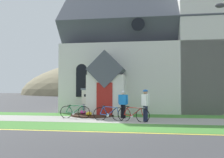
# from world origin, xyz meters

# --- Properties ---
(ground) EXTENTS (140.00, 140.00, 0.00)m
(ground) POSITION_xyz_m (0.00, 4.00, 0.00)
(ground) COLOR #3D3D3F
(sidewalk_slab) EXTENTS (32.00, 2.65, 0.01)m
(sidewalk_slab) POSITION_xyz_m (1.10, 2.09, 0.01)
(sidewalk_slab) COLOR #99968E
(sidewalk_slab) RESTS_ON ground
(grass_verge) EXTENTS (32.00, 2.38, 0.01)m
(grass_verge) POSITION_xyz_m (1.10, -0.43, 0.00)
(grass_verge) COLOR #427F33
(grass_verge) RESTS_ON ground
(church_lawn) EXTENTS (24.00, 1.93, 0.01)m
(church_lawn) POSITION_xyz_m (1.10, 4.38, 0.00)
(church_lawn) COLOR #427F33
(church_lawn) RESTS_ON ground
(curb_paint_stripe) EXTENTS (28.00, 0.16, 0.01)m
(curb_paint_stripe) POSITION_xyz_m (1.10, -1.77, 0.00)
(curb_paint_stripe) COLOR yellow
(curb_paint_stripe) RESTS_ON ground
(church_building) EXTENTS (11.81, 9.87, 14.13)m
(church_building) POSITION_xyz_m (1.57, 9.00, 4.71)
(church_building) COLOR silver
(church_building) RESTS_ON ground
(church_sign) EXTENTS (1.88, 0.24, 1.75)m
(church_sign) POSITION_xyz_m (-1.72, 4.39, 1.15)
(church_sign) COLOR slate
(church_sign) RESTS_ON ground
(flower_bed) EXTENTS (2.76, 2.76, 0.34)m
(flower_bed) POSITION_xyz_m (-1.73, 3.91, 0.07)
(flower_bed) COLOR #382319
(flower_bed) RESTS_ON ground
(bicycle_blue) EXTENTS (1.70, 0.56, 0.82)m
(bicycle_blue) POSITION_xyz_m (0.99, 1.44, 0.38)
(bicycle_blue) COLOR black
(bicycle_blue) RESTS_ON ground
(bicycle_yellow) EXTENTS (1.73, 0.12, 0.83)m
(bicycle_yellow) POSITION_xyz_m (-0.32, 1.73, 0.38)
(bicycle_yellow) COLOR black
(bicycle_yellow) RESTS_ON ground
(bicycle_red) EXTENTS (1.80, 0.09, 0.80)m
(bicycle_red) POSITION_xyz_m (-2.46, 2.45, 0.38)
(bicycle_red) COLOR black
(bicycle_red) RESTS_ON ground
(cyclist_in_orange_jersey) EXTENTS (0.43, 0.73, 1.68)m
(cyclist_in_orange_jersey) POSITION_xyz_m (1.62, 1.51, 0.98)
(cyclist_in_orange_jersey) COLOR #191E38
(cyclist_in_orange_jersey) RESTS_ON ground
(cyclist_in_green_jersey) EXTENTS (0.59, 0.39, 1.60)m
(cyclist_in_green_jersey) POSITION_xyz_m (0.32, 2.88, 0.92)
(cyclist_in_green_jersey) COLOR black
(cyclist_in_green_jersey) RESTS_ON ground
(distant_hill) EXTENTS (89.65, 48.84, 22.92)m
(distant_hill) POSITION_xyz_m (10.32, 58.72, 0.00)
(distant_hill) COLOR #847A5B
(distant_hill) RESTS_ON ground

